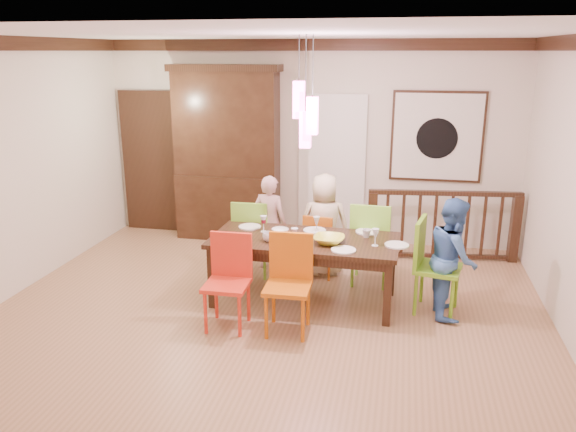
% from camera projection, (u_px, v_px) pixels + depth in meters
% --- Properties ---
extents(floor, '(6.00, 6.00, 0.00)m').
position_uv_depth(floor, '(270.00, 308.00, 6.23)').
color(floor, '#986F49').
rests_on(floor, ground).
extents(ceiling, '(6.00, 6.00, 0.00)m').
position_uv_depth(ceiling, '(267.00, 33.00, 5.41)').
color(ceiling, white).
rests_on(ceiling, wall_back).
extents(wall_back, '(6.00, 0.00, 6.00)m').
position_uv_depth(wall_back, '(309.00, 143.00, 8.17)').
color(wall_back, beige).
rests_on(wall_back, floor).
extents(wall_left, '(0.00, 5.00, 5.00)m').
position_uv_depth(wall_left, '(13.00, 168.00, 6.40)').
color(wall_left, beige).
rests_on(wall_left, floor).
extents(crown_molding, '(6.00, 5.00, 0.16)m').
position_uv_depth(crown_molding, '(267.00, 42.00, 5.43)').
color(crown_molding, black).
rests_on(crown_molding, wall_back).
extents(panel_door, '(1.04, 0.07, 2.24)m').
position_uv_depth(panel_door, '(156.00, 164.00, 8.70)').
color(panel_door, black).
rests_on(panel_door, wall_back).
extents(white_doorway, '(0.97, 0.05, 2.22)m').
position_uv_depth(white_doorway, '(332.00, 171.00, 8.18)').
color(white_doorway, silver).
rests_on(white_doorway, wall_back).
extents(painting, '(1.25, 0.06, 1.25)m').
position_uv_depth(painting, '(437.00, 137.00, 7.74)').
color(painting, black).
rests_on(painting, wall_back).
extents(pendant_cluster, '(0.27, 0.21, 1.14)m').
position_uv_depth(pendant_cluster, '(306.00, 114.00, 5.81)').
color(pendant_cluster, '#FF4CAB').
rests_on(pendant_cluster, ceiling).
extents(dining_table, '(2.08, 0.99, 0.75)m').
position_uv_depth(dining_table, '(304.00, 246.00, 6.22)').
color(dining_table, black).
rests_on(dining_table, floor).
extents(chair_far_left, '(0.45, 0.45, 0.98)m').
position_uv_depth(chair_far_left, '(254.00, 231.00, 7.04)').
color(chair_far_left, '#72B230').
rests_on(chair_far_left, floor).
extents(chair_far_mid, '(0.41, 0.41, 0.82)m').
position_uv_depth(chair_far_mid, '(321.00, 240.00, 7.01)').
color(chair_far_mid, '#C45D13').
rests_on(chair_far_mid, floor).
extents(chair_far_right, '(0.49, 0.49, 1.04)m').
position_uv_depth(chair_far_right, '(371.00, 237.00, 6.74)').
color(chair_far_right, '#7BC937').
rests_on(chair_far_right, floor).
extents(chair_near_left, '(0.44, 0.44, 0.96)m').
position_uv_depth(chair_near_left, '(227.00, 277.00, 5.64)').
color(chair_near_left, red).
rests_on(chair_near_left, floor).
extents(chair_near_mid, '(0.46, 0.46, 0.99)m').
position_uv_depth(chair_near_mid, '(288.00, 280.00, 5.54)').
color(chair_near_mid, '#BD590B').
rests_on(chair_near_mid, floor).
extents(chair_end_right, '(0.55, 0.55, 1.03)m').
position_uv_depth(chair_end_right, '(439.00, 261.00, 5.98)').
color(chair_end_right, '#70B11F').
rests_on(chair_end_right, floor).
extents(china_hutch, '(1.62, 0.46, 2.56)m').
position_uv_depth(china_hutch, '(227.00, 154.00, 8.25)').
color(china_hutch, black).
rests_on(china_hutch, floor).
extents(balustrade, '(2.03, 0.32, 0.96)m').
position_uv_depth(balustrade, '(443.00, 224.00, 7.54)').
color(balustrade, black).
rests_on(balustrade, floor).
extents(person_far_left, '(0.50, 0.38, 1.24)m').
position_uv_depth(person_far_left, '(270.00, 223.00, 7.20)').
color(person_far_left, '#F7BBC3').
rests_on(person_far_left, floor).
extents(person_far_mid, '(0.70, 0.52, 1.30)m').
position_uv_depth(person_far_mid, '(324.00, 225.00, 7.01)').
color(person_far_mid, beige).
rests_on(person_far_mid, floor).
extents(person_end_right, '(0.54, 0.66, 1.29)m').
position_uv_depth(person_end_right, '(453.00, 258.00, 5.91)').
color(person_end_right, '#416FB6').
rests_on(person_end_right, floor).
extents(serving_bowl, '(0.33, 0.33, 0.08)m').
position_uv_depth(serving_bowl, '(329.00, 240.00, 6.02)').
color(serving_bowl, '#CDD03B').
rests_on(serving_bowl, dining_table).
extents(small_bowl, '(0.25, 0.25, 0.06)m').
position_uv_depth(small_bowl, '(280.00, 231.00, 6.34)').
color(small_bowl, white).
rests_on(small_bowl, dining_table).
extents(cup_left, '(0.15, 0.15, 0.10)m').
position_uv_depth(cup_left, '(269.00, 237.00, 6.08)').
color(cup_left, silver).
rests_on(cup_left, dining_table).
extents(cup_right, '(0.13, 0.13, 0.09)m').
position_uv_depth(cup_right, '(367.00, 233.00, 6.21)').
color(cup_right, silver).
rests_on(cup_right, dining_table).
extents(plate_far_left, '(0.26, 0.26, 0.01)m').
position_uv_depth(plate_far_left, '(250.00, 227.00, 6.58)').
color(plate_far_left, white).
rests_on(plate_far_left, dining_table).
extents(plate_far_mid, '(0.26, 0.26, 0.01)m').
position_uv_depth(plate_far_mid, '(315.00, 230.00, 6.44)').
color(plate_far_mid, white).
rests_on(plate_far_mid, dining_table).
extents(plate_far_right, '(0.26, 0.26, 0.01)m').
position_uv_depth(plate_far_right, '(367.00, 232.00, 6.40)').
color(plate_far_right, white).
rests_on(plate_far_right, dining_table).
extents(plate_near_left, '(0.26, 0.26, 0.01)m').
position_uv_depth(plate_near_left, '(239.00, 243.00, 6.02)').
color(plate_near_left, white).
rests_on(plate_near_left, dining_table).
extents(plate_near_mid, '(0.26, 0.26, 0.01)m').
position_uv_depth(plate_near_mid, '(343.00, 250.00, 5.81)').
color(plate_near_mid, white).
rests_on(plate_near_mid, dining_table).
extents(plate_end_right, '(0.26, 0.26, 0.01)m').
position_uv_depth(plate_end_right, '(397.00, 245.00, 5.96)').
color(plate_end_right, white).
rests_on(plate_end_right, dining_table).
extents(wine_glass_a, '(0.08, 0.08, 0.19)m').
position_uv_depth(wine_glass_a, '(264.00, 224.00, 6.39)').
color(wine_glass_a, '#590C19').
rests_on(wine_glass_a, dining_table).
extents(wine_glass_b, '(0.08, 0.08, 0.19)m').
position_uv_depth(wine_glass_b, '(317.00, 225.00, 6.36)').
color(wine_glass_b, silver).
rests_on(wine_glass_b, dining_table).
extents(wine_glass_c, '(0.08, 0.08, 0.19)m').
position_uv_depth(wine_glass_c, '(295.00, 237.00, 5.95)').
color(wine_glass_c, '#590C19').
rests_on(wine_glass_c, dining_table).
extents(wine_glass_d, '(0.08, 0.08, 0.19)m').
position_uv_depth(wine_glass_d, '(375.00, 237.00, 5.93)').
color(wine_glass_d, silver).
rests_on(wine_glass_d, dining_table).
extents(napkin, '(0.18, 0.14, 0.01)m').
position_uv_depth(napkin, '(300.00, 247.00, 5.89)').
color(napkin, '#D83359').
rests_on(napkin, dining_table).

